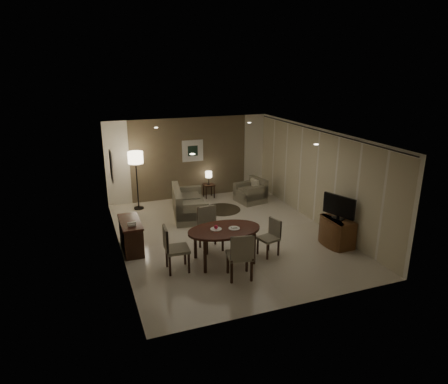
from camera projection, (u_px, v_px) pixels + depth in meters
name	position (u px, v px, depth m)	size (l,w,h in m)	color
room_shell	(221.00, 183.00, 10.59)	(5.50, 7.00, 2.70)	beige
taupe_accent	(190.00, 158.00, 13.34)	(3.96, 0.03, 2.70)	brown
curtain_wall	(316.00, 178.00, 11.13)	(0.08, 6.70, 2.58)	beige
curtain_rod	(320.00, 131.00, 10.73)	(0.03, 0.03, 6.80)	black
art_back_frame	(193.00, 151.00, 13.27)	(0.72, 0.03, 0.72)	silver
art_back_canvas	(193.00, 151.00, 13.26)	(0.34, 0.01, 0.34)	black
art_left_frame	(111.00, 166.00, 10.24)	(0.03, 0.60, 0.80)	silver
art_left_canvas	(112.00, 166.00, 10.25)	(0.01, 0.46, 0.64)	gray
downlight_nl	(192.00, 154.00, 7.75)	(0.10, 0.10, 0.01)	white
downlight_nr	(316.00, 144.00, 8.68)	(0.10, 0.10, 0.01)	white
downlight_fl	(156.00, 128.00, 10.96)	(0.10, 0.10, 0.01)	white
downlight_fr	(249.00, 123.00, 11.89)	(0.10, 0.10, 0.01)	white
console_desk	(131.00, 236.00, 9.70)	(0.48, 1.20, 0.75)	#442016
telephone	(132.00, 224.00, 9.30)	(0.20, 0.14, 0.09)	white
tv_cabinet	(337.00, 232.00, 10.00)	(0.48, 0.90, 0.70)	brown
flat_tv	(339.00, 207.00, 9.79)	(0.06, 0.88, 0.60)	black
dining_table	(224.00, 245.00, 9.14)	(1.69, 1.06, 0.79)	#442016
chair_near	(240.00, 255.00, 8.39)	(0.51, 0.51, 1.06)	#77705B
chair_far	(211.00, 229.00, 9.68)	(0.51, 0.51, 1.05)	#77705B
chair_left	(177.00, 249.00, 8.69)	(0.50, 0.50, 1.04)	#77705B
chair_right	(268.00, 238.00, 9.42)	(0.42, 0.42, 0.87)	#77705B
plate_a	(216.00, 229.00, 9.00)	(0.26, 0.26, 0.02)	white
plate_b	(234.00, 228.00, 9.04)	(0.26, 0.26, 0.02)	white
fruit_apple	(216.00, 227.00, 8.98)	(0.09, 0.09, 0.09)	red
napkin	(234.00, 227.00, 9.04)	(0.12, 0.08, 0.03)	white
round_rug	(222.00, 209.00, 12.51)	(1.16, 1.16, 0.01)	#382F1F
sofa	(189.00, 202.00, 11.88)	(0.91, 1.82, 0.86)	#77705B
armchair	(250.00, 191.00, 13.13)	(0.86, 0.81, 0.77)	#77705B
side_table	(209.00, 191.00, 13.60)	(0.36, 0.36, 0.46)	black
table_lamp	(209.00, 177.00, 13.45)	(0.22, 0.22, 0.50)	#FFEAC1
floor_lamp	(137.00, 181.00, 12.33)	(0.46, 0.46, 1.82)	#FFE5B7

